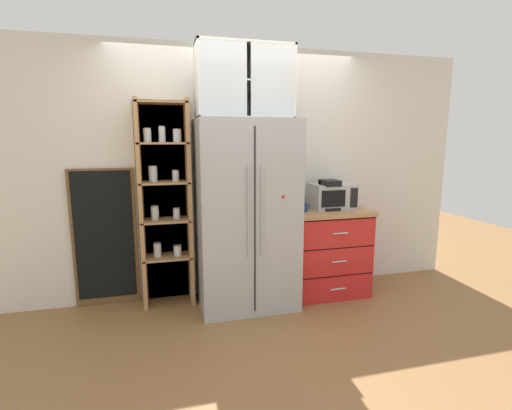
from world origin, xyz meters
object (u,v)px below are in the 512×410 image
object	(u,v)px
microwave	(332,196)
mug_cream	(327,204)
mug_navy	(304,207)
coffee_maker	(328,194)
refrigerator	(246,215)
chalkboard_menu	(105,238)
bottle_green	(330,198)

from	to	relation	value
microwave	mug_cream	xyz separation A→B (m)	(-0.06, -0.00, -0.08)
mug_navy	mug_cream	world-z (taller)	mug_cream
coffee_maker	mug_cream	distance (m)	0.12
refrigerator	coffee_maker	distance (m)	0.91
coffee_maker	mug_navy	bearing A→B (deg)	-168.53
microwave	mug_cream	distance (m)	0.10
microwave	coffee_maker	size ratio (longest dim) A/B	1.42
microwave	chalkboard_menu	distance (m)	2.34
mug_navy	mug_cream	size ratio (longest dim) A/B	1.08
bottle_green	coffee_maker	bearing A→B (deg)	90.00
refrigerator	bottle_green	size ratio (longest dim) A/B	6.53
refrigerator	chalkboard_menu	bearing A→B (deg)	166.57
microwave	mug_navy	world-z (taller)	microwave
mug_navy	bottle_green	xyz separation A→B (m)	(0.30, 0.01, 0.08)
microwave	chalkboard_menu	world-z (taller)	chalkboard_menu
coffee_maker	bottle_green	distance (m)	0.06
microwave	coffee_maker	distance (m)	0.08
refrigerator	coffee_maker	size ratio (longest dim) A/B	5.87
refrigerator	coffee_maker	xyz separation A→B (m)	(0.90, 0.07, 0.15)
mug_navy	bottle_green	size ratio (longest dim) A/B	0.43
mug_cream	bottle_green	distance (m)	0.12
refrigerator	chalkboard_menu	size ratio (longest dim) A/B	1.34
mug_navy	chalkboard_menu	world-z (taller)	chalkboard_menu
mug_cream	bottle_green	world-z (taller)	bottle_green
bottle_green	chalkboard_menu	size ratio (longest dim) A/B	0.20
refrigerator	coffee_maker	world-z (taller)	refrigerator
mug_navy	coffee_maker	bearing A→B (deg)	11.47
microwave	bottle_green	xyz separation A→B (m)	(-0.06, -0.09, -0.01)
mug_cream	chalkboard_menu	xyz separation A→B (m)	(-2.24, 0.21, -0.27)
mug_navy	bottle_green	bearing A→B (deg)	1.99
coffee_maker	refrigerator	bearing A→B (deg)	-175.72
chalkboard_menu	microwave	bearing A→B (deg)	-5.24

